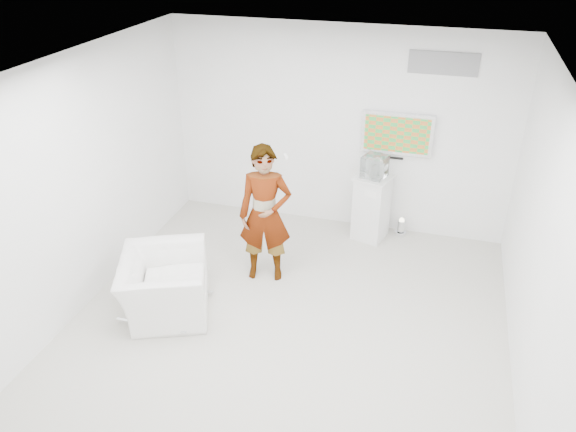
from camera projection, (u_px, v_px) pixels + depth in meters
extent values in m
cube|color=#B5B1A6|center=(290.00, 317.00, 6.74)|extent=(5.00, 5.00, 0.01)
cube|color=#2A2A2D|center=(291.00, 67.00, 5.30)|extent=(5.00, 5.00, 0.01)
cube|color=silver|center=(338.00, 130.00, 8.12)|extent=(5.00, 0.01, 3.00)
cube|color=silver|center=(192.00, 367.00, 3.91)|extent=(5.00, 0.01, 3.00)
cube|color=silver|center=(88.00, 180.00, 6.63)|extent=(0.01, 5.00, 3.00)
cube|color=silver|center=(540.00, 241.00, 5.40)|extent=(0.01, 5.00, 3.00)
cube|color=silver|center=(397.00, 134.00, 7.85)|extent=(1.00, 0.08, 0.60)
cube|color=gray|center=(443.00, 63.00, 7.28)|extent=(0.90, 0.02, 0.30)
imported|color=white|center=(265.00, 215.00, 7.09)|extent=(0.75, 0.58, 1.84)
imported|color=white|center=(164.00, 285.00, 6.70)|extent=(1.34, 1.42, 0.73)
cube|color=white|center=(371.00, 207.00, 8.17)|extent=(0.59, 0.59, 0.99)
cylinder|color=white|center=(401.00, 227.00, 8.39)|extent=(0.20, 0.20, 0.27)
cube|color=white|center=(375.00, 166.00, 7.86)|extent=(0.39, 0.39, 0.31)
cube|color=white|center=(374.00, 170.00, 7.88)|extent=(0.12, 0.14, 0.20)
cube|color=white|center=(286.00, 157.00, 6.85)|extent=(0.09, 0.13, 0.03)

